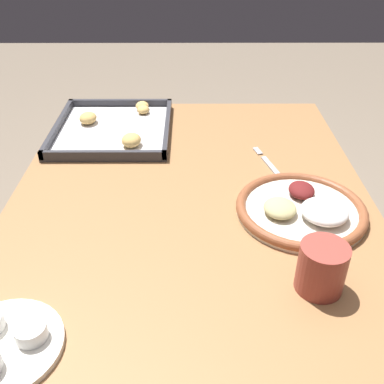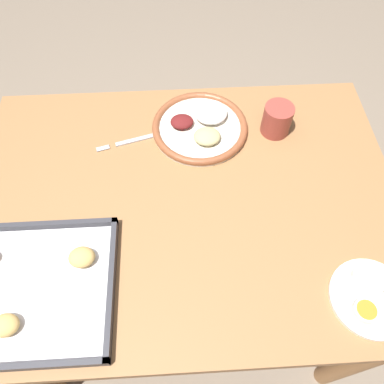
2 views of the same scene
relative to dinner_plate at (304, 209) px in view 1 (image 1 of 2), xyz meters
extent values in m
cube|color=olive|center=(0.05, 0.23, -0.03)|extent=(1.06, 0.77, 0.03)
cylinder|color=olive|center=(0.53, -0.11, -0.40)|extent=(0.06, 0.06, 0.72)
cylinder|color=olive|center=(0.53, 0.56, -0.40)|extent=(0.06, 0.06, 0.72)
cylinder|color=beige|center=(0.00, 0.00, -0.01)|extent=(0.26, 0.26, 0.01)
torus|color=brown|center=(0.00, 0.00, 0.00)|extent=(0.26, 0.26, 0.02)
ellipsoid|color=white|center=(-0.03, -0.04, 0.02)|extent=(0.09, 0.09, 0.03)
ellipsoid|color=maroon|center=(0.05, -0.01, 0.01)|extent=(0.06, 0.05, 0.03)
ellipsoid|color=tan|center=(-0.01, 0.05, 0.01)|extent=(0.07, 0.06, 0.03)
cube|color=#B2B2B7|center=(0.16, 0.03, -0.01)|extent=(0.14, 0.05, 0.00)
cylinder|color=#B2B2B7|center=(0.27, 0.05, -0.01)|extent=(0.03, 0.01, 0.00)
cylinder|color=#B2B2B7|center=(0.27, 0.05, -0.01)|extent=(0.03, 0.01, 0.00)
cylinder|color=#B2B2B7|center=(0.27, 0.06, -0.01)|extent=(0.03, 0.01, 0.00)
cylinder|color=#B2B2B7|center=(0.26, 0.06, -0.01)|extent=(0.03, 0.01, 0.00)
cylinder|color=white|center=(-0.32, 0.49, -0.01)|extent=(0.17, 0.17, 0.01)
cylinder|color=silver|center=(-0.31, 0.45, 0.01)|extent=(0.05, 0.05, 0.02)
cylinder|color=#B22819|center=(-0.31, 0.45, 0.02)|extent=(0.04, 0.04, 0.01)
cube|color=#333338|center=(0.38, 0.44, -0.01)|extent=(0.34, 0.31, 0.01)
cube|color=silver|center=(0.38, 0.44, -0.01)|extent=(0.31, 0.28, 0.00)
cube|color=#333338|center=(0.38, 0.29, 0.00)|extent=(0.34, 0.01, 0.02)
cube|color=#333338|center=(0.38, 0.59, 0.00)|extent=(0.34, 0.01, 0.02)
cube|color=#333338|center=(0.22, 0.44, 0.00)|extent=(0.01, 0.31, 0.02)
cube|color=#333338|center=(0.55, 0.44, 0.00)|extent=(0.01, 0.31, 0.02)
ellipsoid|color=tan|center=(0.49, 0.36, 0.01)|extent=(0.04, 0.03, 0.02)
ellipsoid|color=tan|center=(0.42, 0.51, 0.01)|extent=(0.06, 0.05, 0.03)
ellipsoid|color=tan|center=(0.51, 0.37, 0.01)|extent=(0.04, 0.04, 0.02)
ellipsoid|color=tan|center=(0.28, 0.38, 0.01)|extent=(0.06, 0.05, 0.03)
cylinder|color=#993D33|center=(-0.20, 0.02, 0.03)|extent=(0.08, 0.08, 0.09)
camera|label=1|loc=(-0.73, 0.23, 0.53)|focal=42.00mm
camera|label=2|loc=(0.06, 0.70, 0.77)|focal=35.00mm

